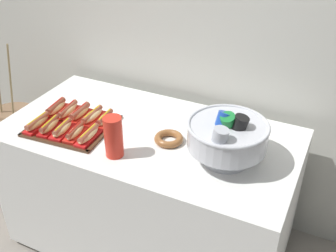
{
  "coord_description": "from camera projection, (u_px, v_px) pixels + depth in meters",
  "views": [
    {
      "loc": [
        0.84,
        -1.53,
        1.93
      ],
      "look_at": [
        0.1,
        0.02,
        0.84
      ],
      "focal_mm": 43.56,
      "sensor_mm": 36.0,
      "label": 1
    }
  ],
  "objects": [
    {
      "name": "ground_plane",
      "position": [
        152.0,
        240.0,
        2.5
      ],
      "size": [
        10.0,
        10.0,
        0.0
      ],
      "primitive_type": "plane",
      "color": "gray"
    },
    {
      "name": "back_wall",
      "position": [
        191.0,
        7.0,
        2.21
      ],
      "size": [
        6.0,
        0.1,
        2.6
      ],
      "primitive_type": "cube",
      "color": "beige",
      "rests_on": "ground_plane"
    },
    {
      "name": "buffet_table",
      "position": [
        150.0,
        189.0,
        2.28
      ],
      "size": [
        1.52,
        0.78,
        0.79
      ],
      "color": "white",
      "rests_on": "ground_plane"
    },
    {
      "name": "floor_vase",
      "position": [
        20.0,
        152.0,
        2.81
      ],
      "size": [
        0.48,
        0.48,
        1.07
      ],
      "color": "brown",
      "rests_on": "ground_plane"
    },
    {
      "name": "serving_tray",
      "position": [
        72.0,
        126.0,
        2.12
      ],
      "size": [
        0.43,
        0.39,
        0.01
      ],
      "color": "#472B19",
      "rests_on": "buffet_table"
    },
    {
      "name": "hot_dog_0",
      "position": [
        37.0,
        123.0,
        2.08
      ],
      "size": [
        0.06,
        0.18,
        0.06
      ],
      "color": "red",
      "rests_on": "serving_tray"
    },
    {
      "name": "hot_dog_1",
      "position": [
        50.0,
        126.0,
        2.06
      ],
      "size": [
        0.08,
        0.17,
        0.06
      ],
      "color": "#B21414",
      "rests_on": "serving_tray"
    },
    {
      "name": "hot_dog_2",
      "position": [
        62.0,
        129.0,
        2.04
      ],
      "size": [
        0.08,
        0.17,
        0.06
      ],
      "color": "red",
      "rests_on": "serving_tray"
    },
    {
      "name": "hot_dog_3",
      "position": [
        75.0,
        132.0,
        2.02
      ],
      "size": [
        0.08,
        0.16,
        0.06
      ],
      "color": "red",
      "rests_on": "serving_tray"
    },
    {
      "name": "hot_dog_4",
      "position": [
        88.0,
        135.0,
        1.99
      ],
      "size": [
        0.07,
        0.18,
        0.06
      ],
      "color": "red",
      "rests_on": "serving_tray"
    },
    {
      "name": "hot_dog_5",
      "position": [
        56.0,
        108.0,
        2.21
      ],
      "size": [
        0.08,
        0.18,
        0.06
      ],
      "color": "red",
      "rests_on": "serving_tray"
    },
    {
      "name": "hot_dog_6",
      "position": [
        68.0,
        111.0,
        2.19
      ],
      "size": [
        0.08,
        0.19,
        0.06
      ],
      "color": "red",
      "rests_on": "serving_tray"
    },
    {
      "name": "hot_dog_7",
      "position": [
        80.0,
        113.0,
        2.17
      ],
      "size": [
        0.06,
        0.17,
        0.06
      ],
      "color": "red",
      "rests_on": "serving_tray"
    },
    {
      "name": "hot_dog_8",
      "position": [
        92.0,
        116.0,
        2.15
      ],
      "size": [
        0.07,
        0.18,
        0.06
      ],
      "color": "red",
      "rests_on": "serving_tray"
    },
    {
      "name": "hot_dog_9",
      "position": [
        105.0,
        119.0,
        2.12
      ],
      "size": [
        0.07,
        0.16,
        0.06
      ],
      "color": "red",
      "rests_on": "serving_tray"
    },
    {
      "name": "punch_bowl",
      "position": [
        227.0,
        135.0,
        1.8
      ],
      "size": [
        0.37,
        0.37,
        0.26
      ],
      "color": "silver",
      "rests_on": "buffet_table"
    },
    {
      "name": "cup_stack",
      "position": [
        114.0,
        137.0,
        1.86
      ],
      "size": [
        0.09,
        0.09,
        0.2
      ],
      "color": "red",
      "rests_on": "buffet_table"
    },
    {
      "name": "donut",
      "position": [
        169.0,
        139.0,
        2.0
      ],
      "size": [
        0.14,
        0.14,
        0.04
      ],
      "color": "brown",
      "rests_on": "buffet_table"
    }
  ]
}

